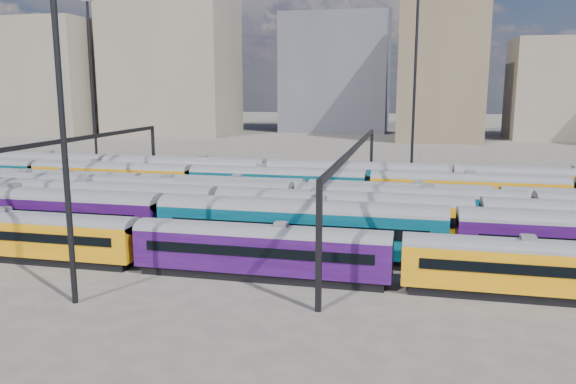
% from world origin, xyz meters
% --- Properties ---
extents(ground, '(500.00, 500.00, 0.00)m').
position_xyz_m(ground, '(0.00, 0.00, 0.00)').
color(ground, '#45403A').
rests_on(ground, ground).
extents(rake_0, '(130.36, 2.73, 4.57)m').
position_xyz_m(rake_0, '(5.08, -15.00, 2.40)').
color(rake_0, black).
rests_on(rake_0, ground).
extents(rake_1, '(159.28, 3.32, 5.62)m').
position_xyz_m(rake_1, '(6.78, -10.00, 2.95)').
color(rake_1, black).
rests_on(rake_1, ground).
extents(rake_2, '(154.20, 3.22, 5.43)m').
position_xyz_m(rake_2, '(9.34, -5.00, 2.85)').
color(rake_2, black).
rests_on(rake_2, ground).
extents(rake_3, '(126.21, 3.08, 5.19)m').
position_xyz_m(rake_3, '(-16.90, 0.00, 2.72)').
color(rake_3, black).
rests_on(rake_3, ground).
extents(rake_4, '(111.89, 2.73, 4.58)m').
position_xyz_m(rake_4, '(4.47, 5.00, 2.41)').
color(rake_4, black).
rests_on(rake_4, ground).
extents(rake_5, '(144.80, 3.02, 5.09)m').
position_xyz_m(rake_5, '(-20.68, 10.00, 2.67)').
color(rake_5, black).
rests_on(rake_5, ground).
extents(rake_6, '(152.85, 3.19, 5.38)m').
position_xyz_m(rake_6, '(-13.42, 15.00, 2.83)').
color(rake_6, black).
rests_on(rake_6, ground).
extents(gantry_1, '(0.35, 40.35, 8.03)m').
position_xyz_m(gantry_1, '(-20.00, 0.00, 6.79)').
color(gantry_1, black).
rests_on(gantry_1, ground).
extents(gantry_2, '(0.35, 40.35, 8.03)m').
position_xyz_m(gantry_2, '(10.00, 0.00, 6.79)').
color(gantry_2, black).
rests_on(gantry_2, ground).
extents(mast_1, '(1.40, 0.50, 25.60)m').
position_xyz_m(mast_1, '(-30.00, 22.00, 13.97)').
color(mast_1, black).
rests_on(mast_1, ground).
extents(mast_2, '(1.40, 0.50, 25.60)m').
position_xyz_m(mast_2, '(-5.00, -22.00, 13.97)').
color(mast_2, black).
rests_on(mast_2, ground).
extents(mast_3, '(1.40, 0.50, 25.60)m').
position_xyz_m(mast_3, '(15.00, 24.00, 13.97)').
color(mast_3, black).
rests_on(mast_3, ground).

